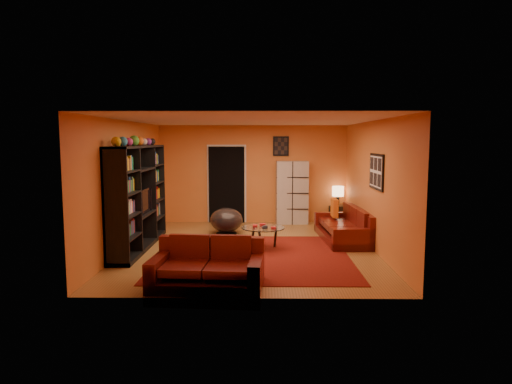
{
  "coord_description": "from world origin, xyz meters",
  "views": [
    {
      "loc": [
        0.25,
        -9.19,
        2.21
      ],
      "look_at": [
        0.13,
        0.1,
        1.15
      ],
      "focal_mm": 32.0,
      "sensor_mm": 36.0,
      "label": 1
    }
  ],
  "objects_px": {
    "storage_cabinet": "(292,193)",
    "sofa": "(347,227)",
    "table_lamp": "(338,192)",
    "loveseat": "(208,267)",
    "coffee_table": "(263,230)",
    "bowl_chair": "(226,220)",
    "side_table": "(337,215)",
    "entertainment_unit": "(138,197)",
    "tv": "(141,201)"
  },
  "relations": [
    {
      "from": "coffee_table",
      "to": "storage_cabinet",
      "type": "bearing_deg",
      "value": 74.93
    },
    {
      "from": "loveseat",
      "to": "storage_cabinet",
      "type": "height_order",
      "value": "storage_cabinet"
    },
    {
      "from": "storage_cabinet",
      "to": "bowl_chair",
      "type": "xyz_separation_m",
      "value": [
        -1.63,
        -1.41,
        -0.5
      ]
    },
    {
      "from": "loveseat",
      "to": "table_lamp",
      "type": "height_order",
      "value": "table_lamp"
    },
    {
      "from": "coffee_table",
      "to": "bowl_chair",
      "type": "distance_m",
      "value": 1.7
    },
    {
      "from": "bowl_chair",
      "to": "side_table",
      "type": "height_order",
      "value": "bowl_chair"
    },
    {
      "from": "storage_cabinet",
      "to": "table_lamp",
      "type": "height_order",
      "value": "storage_cabinet"
    },
    {
      "from": "loveseat",
      "to": "coffee_table",
      "type": "bearing_deg",
      "value": -15.97
    },
    {
      "from": "storage_cabinet",
      "to": "table_lamp",
      "type": "xyz_separation_m",
      "value": [
        1.21,
        -0.05,
        0.03
      ]
    },
    {
      "from": "sofa",
      "to": "storage_cabinet",
      "type": "relative_size",
      "value": 1.37
    },
    {
      "from": "entertainment_unit",
      "to": "side_table",
      "type": "relative_size",
      "value": 6.0
    },
    {
      "from": "entertainment_unit",
      "to": "sofa",
      "type": "bearing_deg",
      "value": 10.03
    },
    {
      "from": "loveseat",
      "to": "coffee_table",
      "type": "height_order",
      "value": "loveseat"
    },
    {
      "from": "entertainment_unit",
      "to": "storage_cabinet",
      "type": "xyz_separation_m",
      "value": [
        3.32,
        2.8,
        -0.22
      ]
    },
    {
      "from": "tv",
      "to": "table_lamp",
      "type": "height_order",
      "value": "tv"
    },
    {
      "from": "bowl_chair",
      "to": "table_lamp",
      "type": "height_order",
      "value": "table_lamp"
    },
    {
      "from": "tv",
      "to": "bowl_chair",
      "type": "distance_m",
      "value": 2.22
    },
    {
      "from": "table_lamp",
      "to": "loveseat",
      "type": "bearing_deg",
      "value": -118.66
    },
    {
      "from": "coffee_table",
      "to": "bowl_chair",
      "type": "relative_size",
      "value": 1.15
    },
    {
      "from": "table_lamp",
      "to": "bowl_chair",
      "type": "bearing_deg",
      "value": -154.44
    },
    {
      "from": "loveseat",
      "to": "coffee_table",
      "type": "relative_size",
      "value": 1.96
    },
    {
      "from": "table_lamp",
      "to": "side_table",
      "type": "bearing_deg",
      "value": 0.0
    },
    {
      "from": "tv",
      "to": "side_table",
      "type": "height_order",
      "value": "tv"
    },
    {
      "from": "storage_cabinet",
      "to": "sofa",
      "type": "bearing_deg",
      "value": -65.41
    },
    {
      "from": "entertainment_unit",
      "to": "tv",
      "type": "bearing_deg",
      "value": 35.99
    },
    {
      "from": "bowl_chair",
      "to": "side_table",
      "type": "relative_size",
      "value": 1.53
    },
    {
      "from": "sofa",
      "to": "side_table",
      "type": "distance_m",
      "value": 1.97
    },
    {
      "from": "bowl_chair",
      "to": "entertainment_unit",
      "type": "bearing_deg",
      "value": -140.45
    },
    {
      "from": "tv",
      "to": "loveseat",
      "type": "relative_size",
      "value": 0.5
    },
    {
      "from": "sofa",
      "to": "table_lamp",
      "type": "bearing_deg",
      "value": 83.66
    },
    {
      "from": "loveseat",
      "to": "table_lamp",
      "type": "distance_m",
      "value": 5.91
    },
    {
      "from": "side_table",
      "to": "entertainment_unit",
      "type": "bearing_deg",
      "value": -148.71
    },
    {
      "from": "entertainment_unit",
      "to": "tv",
      "type": "height_order",
      "value": "entertainment_unit"
    },
    {
      "from": "bowl_chair",
      "to": "side_table",
      "type": "distance_m",
      "value": 3.15
    },
    {
      "from": "entertainment_unit",
      "to": "table_lamp",
      "type": "relative_size",
      "value": 5.96
    },
    {
      "from": "side_table",
      "to": "table_lamp",
      "type": "distance_m",
      "value": 0.61
    },
    {
      "from": "storage_cabinet",
      "to": "side_table",
      "type": "relative_size",
      "value": 3.32
    },
    {
      "from": "loveseat",
      "to": "coffee_table",
      "type": "xyz_separation_m",
      "value": [
        0.84,
        2.35,
        0.12
      ]
    },
    {
      "from": "tv",
      "to": "loveseat",
      "type": "height_order",
      "value": "tv"
    },
    {
      "from": "sofa",
      "to": "loveseat",
      "type": "xyz_separation_m",
      "value": [
        -2.71,
        -3.19,
        -0.0
      ]
    },
    {
      "from": "tv",
      "to": "sofa",
      "type": "bearing_deg",
      "value": -80.32
    },
    {
      "from": "tv",
      "to": "sofa",
      "type": "height_order",
      "value": "tv"
    },
    {
      "from": "coffee_table",
      "to": "side_table",
      "type": "bearing_deg",
      "value": 54.92
    },
    {
      "from": "coffee_table",
      "to": "storage_cabinet",
      "type": "xyz_separation_m",
      "value": [
        0.77,
        2.87,
        0.43
      ]
    },
    {
      "from": "bowl_chair",
      "to": "sofa",
      "type": "bearing_deg",
      "value": -12.66
    },
    {
      "from": "loveseat",
      "to": "table_lamp",
      "type": "xyz_separation_m",
      "value": [
        2.82,
        5.16,
        0.58
      ]
    },
    {
      "from": "side_table",
      "to": "table_lamp",
      "type": "xyz_separation_m",
      "value": [
        0.0,
        0.0,
        0.61
      ]
    },
    {
      "from": "coffee_table",
      "to": "table_lamp",
      "type": "distance_m",
      "value": 3.47
    },
    {
      "from": "sofa",
      "to": "tv",
      "type": "bearing_deg",
      "value": -173.42
    },
    {
      "from": "tv",
      "to": "coffee_table",
      "type": "xyz_separation_m",
      "value": [
        2.5,
        -0.1,
        -0.57
      ]
    }
  ]
}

